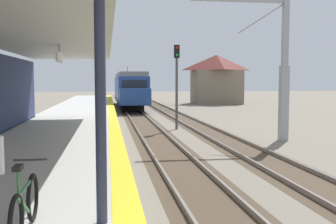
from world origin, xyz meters
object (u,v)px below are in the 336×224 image
(approaching_train, at_px, (129,88))
(catenary_pylon_far_side, at_px, (279,69))
(bicycle_beside_commuter, at_px, (25,207))
(rail_signal_post, at_px, (177,78))
(distant_trackside_house, at_px, (216,78))

(approaching_train, xyz_separation_m, catenary_pylon_far_side, (6.02, -26.33, 1.43))
(approaching_train, xyz_separation_m, bicycle_beside_commuter, (-3.58, -39.79, -0.88))
(rail_signal_post, xyz_separation_m, catenary_pylon_far_side, (4.24, -5.35, 0.41))
(bicycle_beside_commuter, relative_size, rail_signal_post, 0.35)
(approaching_train, xyz_separation_m, rail_signal_post, (1.78, -20.98, 1.02))
(catenary_pylon_far_side, relative_size, distant_trackside_house, 1.14)
(rail_signal_post, distance_m, catenary_pylon_far_side, 6.84)
(approaching_train, bearing_deg, catenary_pylon_far_side, -77.12)
(catenary_pylon_far_side, bearing_deg, distant_trackside_house, 79.94)
(approaching_train, height_order, bicycle_beside_commuter, approaching_train)
(rail_signal_post, distance_m, distant_trackside_house, 28.62)
(bicycle_beside_commuter, height_order, catenary_pylon_far_side, catenary_pylon_far_side)
(bicycle_beside_commuter, xyz_separation_m, catenary_pylon_far_side, (9.60, 13.46, 2.31))
(rail_signal_post, relative_size, distant_trackside_house, 0.79)
(bicycle_beside_commuter, bearing_deg, approaching_train, 84.86)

